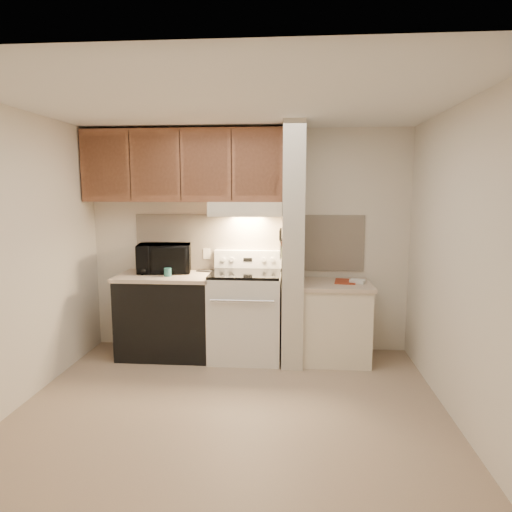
# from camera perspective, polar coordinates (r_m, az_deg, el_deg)

# --- Properties ---
(floor) EXTENTS (3.60, 3.60, 0.00)m
(floor) POSITION_cam_1_polar(r_m,az_deg,el_deg) (4.11, -3.02, -18.13)
(floor) COLOR tan
(floor) RESTS_ON ground
(ceiling) EXTENTS (3.60, 3.60, 0.00)m
(ceiling) POSITION_cam_1_polar(r_m,az_deg,el_deg) (3.74, -3.33, 18.62)
(ceiling) COLOR white
(ceiling) RESTS_ON wall_back
(wall_back) EXTENTS (3.60, 2.50, 0.02)m
(wall_back) POSITION_cam_1_polar(r_m,az_deg,el_deg) (5.20, -0.94, 1.89)
(wall_back) COLOR silver
(wall_back) RESTS_ON floor
(wall_left) EXTENTS (0.02, 3.00, 2.50)m
(wall_left) POSITION_cam_1_polar(r_m,az_deg,el_deg) (4.35, -27.37, -0.28)
(wall_left) COLOR silver
(wall_left) RESTS_ON floor
(wall_right) EXTENTS (0.02, 3.00, 2.50)m
(wall_right) POSITION_cam_1_polar(r_m,az_deg,el_deg) (3.92, 23.94, -0.91)
(wall_right) COLOR silver
(wall_right) RESTS_ON floor
(backsplash) EXTENTS (2.60, 0.02, 0.63)m
(backsplash) POSITION_cam_1_polar(r_m,az_deg,el_deg) (5.19, -0.95, 1.72)
(backsplash) COLOR #FDE7CD
(backsplash) RESTS_ON wall_back
(range_body) EXTENTS (0.76, 0.65, 0.92)m
(range_body) POSITION_cam_1_polar(r_m,az_deg,el_deg) (5.02, -1.30, -7.55)
(range_body) COLOR silver
(range_body) RESTS_ON floor
(oven_window) EXTENTS (0.50, 0.01, 0.30)m
(oven_window) POSITION_cam_1_polar(r_m,az_deg,el_deg) (4.70, -1.71, -8.12)
(oven_window) COLOR black
(oven_window) RESTS_ON range_body
(oven_handle) EXTENTS (0.65, 0.02, 0.02)m
(oven_handle) POSITION_cam_1_polar(r_m,az_deg,el_deg) (4.61, -1.77, -5.63)
(oven_handle) COLOR silver
(oven_handle) RESTS_ON range_body
(cooktop) EXTENTS (0.74, 0.64, 0.03)m
(cooktop) POSITION_cam_1_polar(r_m,az_deg,el_deg) (4.91, -1.32, -2.20)
(cooktop) COLOR black
(cooktop) RESTS_ON range_body
(range_backguard) EXTENTS (0.76, 0.08, 0.20)m
(range_backguard) POSITION_cam_1_polar(r_m,az_deg,el_deg) (5.17, -1.00, -0.38)
(range_backguard) COLOR silver
(range_backguard) RESTS_ON range_body
(range_display) EXTENTS (0.10, 0.01, 0.04)m
(range_display) POSITION_cam_1_polar(r_m,az_deg,el_deg) (5.13, -1.05, -0.45)
(range_display) COLOR black
(range_display) RESTS_ON range_backguard
(range_knob_left_outer) EXTENTS (0.05, 0.02, 0.05)m
(range_knob_left_outer) POSITION_cam_1_polar(r_m,az_deg,el_deg) (5.16, -4.14, -0.42)
(range_knob_left_outer) COLOR silver
(range_knob_left_outer) RESTS_ON range_backguard
(range_knob_left_inner) EXTENTS (0.05, 0.02, 0.05)m
(range_knob_left_inner) POSITION_cam_1_polar(r_m,az_deg,el_deg) (5.15, -3.04, -0.43)
(range_knob_left_inner) COLOR silver
(range_knob_left_inner) RESTS_ON range_backguard
(range_knob_right_inner) EXTENTS (0.05, 0.02, 0.05)m
(range_knob_right_inner) POSITION_cam_1_polar(r_m,az_deg,el_deg) (5.11, 0.96, -0.48)
(range_knob_right_inner) COLOR silver
(range_knob_right_inner) RESTS_ON range_backguard
(range_knob_right_outer) EXTENTS (0.05, 0.02, 0.05)m
(range_knob_right_outer) POSITION_cam_1_polar(r_m,az_deg,el_deg) (5.11, 2.08, -0.49)
(range_knob_right_outer) COLOR silver
(range_knob_right_outer) RESTS_ON range_backguard
(dishwasher_front) EXTENTS (1.00, 0.63, 0.87)m
(dishwasher_front) POSITION_cam_1_polar(r_m,az_deg,el_deg) (5.20, -11.07, -7.43)
(dishwasher_front) COLOR black
(dishwasher_front) RESTS_ON floor
(left_countertop) EXTENTS (1.04, 0.67, 0.04)m
(left_countertop) POSITION_cam_1_polar(r_m,az_deg,el_deg) (5.09, -11.21, -2.50)
(left_countertop) COLOR beige
(left_countertop) RESTS_ON dishwasher_front
(spoon_rest) EXTENTS (0.21, 0.11, 0.01)m
(spoon_rest) POSITION_cam_1_polar(r_m,az_deg,el_deg) (5.19, -6.36, -1.89)
(spoon_rest) COLOR black
(spoon_rest) RESTS_ON left_countertop
(teal_jar) EXTENTS (0.10, 0.10, 0.09)m
(teal_jar) POSITION_cam_1_polar(r_m,az_deg,el_deg) (4.97, -10.99, -1.99)
(teal_jar) COLOR #2A6B69
(teal_jar) RESTS_ON left_countertop
(outlet) EXTENTS (0.08, 0.01, 0.12)m
(outlet) POSITION_cam_1_polar(r_m,az_deg,el_deg) (5.27, -6.17, 0.28)
(outlet) COLOR beige
(outlet) RESTS_ON backsplash
(microwave) EXTENTS (0.64, 0.49, 0.32)m
(microwave) POSITION_cam_1_polar(r_m,az_deg,el_deg) (5.21, -11.38, -0.25)
(microwave) COLOR black
(microwave) RESTS_ON left_countertop
(partition_pillar) EXTENTS (0.22, 0.70, 2.50)m
(partition_pillar) POSITION_cam_1_polar(r_m,az_deg,el_deg) (4.83, 4.69, 1.38)
(partition_pillar) COLOR beige
(partition_pillar) RESTS_ON floor
(pillar_trim) EXTENTS (0.01, 0.70, 0.04)m
(pillar_trim) POSITION_cam_1_polar(r_m,az_deg,el_deg) (4.83, 3.32, 1.98)
(pillar_trim) COLOR brown
(pillar_trim) RESTS_ON partition_pillar
(knife_strip) EXTENTS (0.02, 0.42, 0.04)m
(knife_strip) POSITION_cam_1_polar(r_m,az_deg,el_deg) (4.78, 3.23, 2.16)
(knife_strip) COLOR black
(knife_strip) RESTS_ON partition_pillar
(knife_blade_a) EXTENTS (0.01, 0.03, 0.16)m
(knife_blade_a) POSITION_cam_1_polar(r_m,az_deg,el_deg) (4.63, 3.03, 0.72)
(knife_blade_a) COLOR silver
(knife_blade_a) RESTS_ON knife_strip
(knife_handle_a) EXTENTS (0.02, 0.02, 0.10)m
(knife_handle_a) POSITION_cam_1_polar(r_m,az_deg,el_deg) (4.60, 3.04, 2.56)
(knife_handle_a) COLOR black
(knife_handle_a) RESTS_ON knife_strip
(knife_blade_b) EXTENTS (0.01, 0.04, 0.18)m
(knife_blade_b) POSITION_cam_1_polar(r_m,az_deg,el_deg) (4.71, 3.05, 0.73)
(knife_blade_b) COLOR silver
(knife_blade_b) RESTS_ON knife_strip
(knife_handle_b) EXTENTS (0.02, 0.02, 0.10)m
(knife_handle_b) POSITION_cam_1_polar(r_m,az_deg,el_deg) (4.69, 3.07, 2.66)
(knife_handle_b) COLOR black
(knife_handle_b) RESTS_ON knife_strip
(knife_blade_c) EXTENTS (0.01, 0.04, 0.20)m
(knife_blade_c) POSITION_cam_1_polar(r_m,az_deg,el_deg) (4.80, 3.08, 0.74)
(knife_blade_c) COLOR silver
(knife_blade_c) RESTS_ON knife_strip
(knife_handle_c) EXTENTS (0.02, 0.02, 0.10)m
(knife_handle_c) POSITION_cam_1_polar(r_m,az_deg,el_deg) (4.79, 3.10, 2.77)
(knife_handle_c) COLOR black
(knife_handle_c) RESTS_ON knife_strip
(knife_blade_d) EXTENTS (0.01, 0.04, 0.16)m
(knife_blade_d) POSITION_cam_1_polar(r_m,az_deg,el_deg) (4.88, 3.11, 1.11)
(knife_blade_d) COLOR silver
(knife_blade_d) RESTS_ON knife_strip
(knife_handle_d) EXTENTS (0.02, 0.02, 0.10)m
(knife_handle_d) POSITION_cam_1_polar(r_m,az_deg,el_deg) (4.84, 3.12, 2.84)
(knife_handle_d) COLOR black
(knife_handle_d) RESTS_ON knife_strip
(knife_blade_e) EXTENTS (0.01, 0.04, 0.18)m
(knife_blade_e) POSITION_cam_1_polar(r_m,az_deg,el_deg) (4.95, 3.13, 1.09)
(knife_blade_e) COLOR silver
(knife_blade_e) RESTS_ON knife_strip
(knife_handle_e) EXTENTS (0.02, 0.02, 0.10)m
(knife_handle_e) POSITION_cam_1_polar(r_m,az_deg,el_deg) (4.93, 3.15, 2.94)
(knife_handle_e) COLOR black
(knife_handle_e) RESTS_ON knife_strip
(oven_mitt) EXTENTS (0.03, 0.10, 0.23)m
(oven_mitt) POSITION_cam_1_polar(r_m,az_deg,el_deg) (5.01, 3.17, 1.13)
(oven_mitt) COLOR slate
(oven_mitt) RESTS_ON partition_pillar
(right_cab_base) EXTENTS (0.70, 0.60, 0.81)m
(right_cab_base) POSITION_cam_1_polar(r_m,az_deg,el_deg) (5.03, 9.88, -8.30)
(right_cab_base) COLOR beige
(right_cab_base) RESTS_ON floor
(right_countertop) EXTENTS (0.74, 0.64, 0.04)m
(right_countertop) POSITION_cam_1_polar(r_m,az_deg,el_deg) (4.92, 10.00, -3.55)
(right_countertop) COLOR beige
(right_countertop) RESTS_ON right_cab_base
(red_folder) EXTENTS (0.25, 0.32, 0.01)m
(red_folder) POSITION_cam_1_polar(r_m,az_deg,el_deg) (4.98, 11.09, -3.14)
(red_folder) COLOR maroon
(red_folder) RESTS_ON right_countertop
(white_box) EXTENTS (0.18, 0.15, 0.04)m
(white_box) POSITION_cam_1_polar(r_m,az_deg,el_deg) (4.94, 12.56, -3.10)
(white_box) COLOR white
(white_box) RESTS_ON right_countertop
(range_hood) EXTENTS (0.78, 0.44, 0.15)m
(range_hood) POSITION_cam_1_polar(r_m,az_deg,el_deg) (4.96, -1.20, 5.93)
(range_hood) COLOR beige
(range_hood) RESTS_ON upper_cabinets
(hood_lip) EXTENTS (0.78, 0.04, 0.06)m
(hood_lip) POSITION_cam_1_polar(r_m,az_deg,el_deg) (4.75, -1.45, 5.28)
(hood_lip) COLOR beige
(hood_lip) RESTS_ON range_hood
(upper_cabinets) EXTENTS (2.18, 0.33, 0.77)m
(upper_cabinets) POSITION_cam_1_polar(r_m,az_deg,el_deg) (5.12, -9.01, 11.05)
(upper_cabinets) COLOR brown
(upper_cabinets) RESTS_ON wall_back
(cab_door_a) EXTENTS (0.46, 0.01, 0.63)m
(cab_door_a) POSITION_cam_1_polar(r_m,az_deg,el_deg) (5.22, -18.34, 10.68)
(cab_door_a) COLOR brown
(cab_door_a) RESTS_ON upper_cabinets
(cab_gap_a) EXTENTS (0.01, 0.01, 0.73)m
(cab_gap_a) POSITION_cam_1_polar(r_m,az_deg,el_deg) (5.12, -15.49, 10.86)
(cab_gap_a) COLOR black
(cab_gap_a) RESTS_ON upper_cabinets
(cab_door_b) EXTENTS (0.46, 0.01, 0.63)m
(cab_door_b) POSITION_cam_1_polar(r_m,az_deg,el_deg) (5.04, -12.52, 11.01)
(cab_door_b) COLOR brown
(cab_door_b) RESTS_ON upper_cabinets
(cab_gap_b) EXTENTS (0.01, 0.01, 0.73)m
(cab_gap_b) POSITION_cam_1_polar(r_m,az_deg,el_deg) (4.96, -9.46, 11.13)
(cab_gap_b) COLOR black
(cab_gap_b) RESTS_ON upper_cabinets
(cab_door_c) EXTENTS (0.46, 0.01, 0.63)m
(cab_door_c) POSITION_cam_1_polar(r_m,az_deg,el_deg) (4.91, -6.30, 11.23)
(cab_door_c) COLOR brown
(cab_door_c) RESTS_ON upper_cabinets
(cab_gap_c) EXTENTS (0.01, 0.01, 0.73)m
(cab_gap_c) POSITION_cam_1_polar(r_m,az_deg,el_deg) (4.86, -3.09, 11.29)
(cab_gap_c) COLOR black
(cab_gap_c) RESTS_ON upper_cabinets
(cab_door_d) EXTENTS (0.46, 0.01, 0.63)m
(cab_door_d) POSITION_cam_1_polar(r_m,az_deg,el_deg) (4.83, 0.18, 11.32)
(cab_door_d) COLOR brown
(cab_door_d) RESTS_ON upper_cabinets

